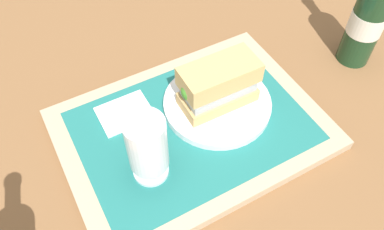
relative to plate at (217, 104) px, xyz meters
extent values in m
plane|color=brown|center=(0.06, 0.02, -0.03)|extent=(3.00, 3.00, 0.00)
cube|color=tan|center=(0.06, 0.02, -0.02)|extent=(0.44, 0.32, 0.02)
cube|color=#1E6B66|center=(0.06, 0.02, -0.01)|extent=(0.38, 0.27, 0.00)
cylinder|color=white|center=(0.00, 0.00, 0.00)|extent=(0.19, 0.19, 0.01)
cube|color=tan|center=(0.00, 0.00, 0.02)|extent=(0.13, 0.07, 0.02)
cube|color=#9EA3A8|center=(0.00, 0.00, 0.04)|extent=(0.12, 0.06, 0.02)
cube|color=silver|center=(0.00, 0.00, 0.05)|extent=(0.11, 0.05, 0.01)
sphere|color=#47932D|center=(0.05, 0.00, 0.06)|extent=(0.04, 0.04, 0.04)
cube|color=tan|center=(0.00, 0.00, 0.07)|extent=(0.13, 0.07, 0.04)
cylinder|color=silver|center=(0.16, 0.06, 0.00)|extent=(0.06, 0.06, 0.01)
cylinder|color=silver|center=(0.16, 0.06, 0.01)|extent=(0.01, 0.01, 0.02)
cylinder|color=silver|center=(0.16, 0.06, 0.07)|extent=(0.06, 0.06, 0.09)
cylinder|color=gold|center=(0.16, 0.06, 0.04)|extent=(0.06, 0.06, 0.04)
cylinder|color=white|center=(0.16, 0.06, 0.07)|extent=(0.05, 0.05, 0.01)
cube|color=white|center=(0.15, -0.06, 0.00)|extent=(0.09, 0.07, 0.01)
cylinder|color=#19381E|center=(-0.32, 0.01, 0.05)|extent=(0.06, 0.06, 0.17)
cylinder|color=silver|center=(-0.32, 0.01, 0.06)|extent=(0.07, 0.07, 0.05)
camera|label=1|loc=(0.25, 0.37, 0.53)|focal=36.53mm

